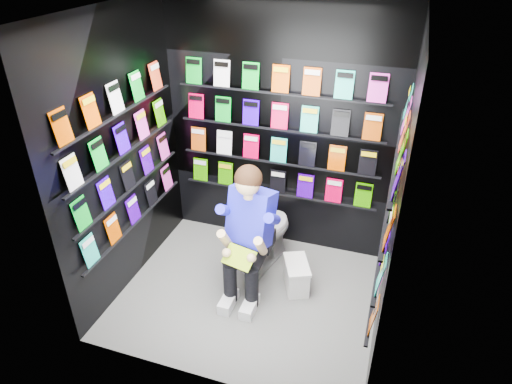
% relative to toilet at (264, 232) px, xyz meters
% --- Properties ---
extents(floor, '(2.40, 2.40, 0.00)m').
position_rel_toilet_xyz_m(floor, '(0.03, -0.56, -0.37)').
color(floor, slate).
rests_on(floor, ground).
extents(ceiling, '(2.40, 2.40, 0.00)m').
position_rel_toilet_xyz_m(ceiling, '(0.03, -0.56, 2.23)').
color(ceiling, white).
rests_on(ceiling, floor).
extents(wall_back, '(2.40, 0.04, 2.60)m').
position_rel_toilet_xyz_m(wall_back, '(0.03, 0.44, 0.93)').
color(wall_back, black).
rests_on(wall_back, floor).
extents(wall_front, '(2.40, 0.04, 2.60)m').
position_rel_toilet_xyz_m(wall_front, '(0.03, -1.56, 0.93)').
color(wall_front, black).
rests_on(wall_front, floor).
extents(wall_left, '(0.04, 2.00, 2.60)m').
position_rel_toilet_xyz_m(wall_left, '(-1.17, -0.56, 0.93)').
color(wall_left, black).
rests_on(wall_left, floor).
extents(wall_right, '(0.04, 2.00, 2.60)m').
position_rel_toilet_xyz_m(wall_right, '(1.23, -0.56, 0.93)').
color(wall_right, black).
rests_on(wall_right, floor).
extents(comics_back, '(2.10, 0.06, 1.37)m').
position_rel_toilet_xyz_m(comics_back, '(0.03, 0.41, 0.94)').
color(comics_back, '#E2003F').
rests_on(comics_back, wall_back).
extents(comics_left, '(0.06, 1.70, 1.37)m').
position_rel_toilet_xyz_m(comics_left, '(-1.14, -0.56, 0.94)').
color(comics_left, '#E2003F').
rests_on(comics_left, wall_left).
extents(comics_right, '(0.06, 1.70, 1.37)m').
position_rel_toilet_xyz_m(comics_right, '(1.20, -0.56, 0.94)').
color(comics_right, '#E2003F').
rests_on(comics_right, wall_right).
extents(toilet, '(0.58, 0.83, 0.73)m').
position_rel_toilet_xyz_m(toilet, '(0.00, 0.00, 0.00)').
color(toilet, white).
rests_on(toilet, floor).
extents(longbox, '(0.33, 0.41, 0.27)m').
position_rel_toilet_xyz_m(longbox, '(0.43, -0.31, -0.23)').
color(longbox, silver).
rests_on(longbox, floor).
extents(longbox_lid, '(0.35, 0.43, 0.03)m').
position_rel_toilet_xyz_m(longbox_lid, '(0.43, -0.31, -0.09)').
color(longbox_lid, silver).
rests_on(longbox_lid, longbox).
extents(reader, '(0.72, 0.91, 1.49)m').
position_rel_toilet_xyz_m(reader, '(0.00, -0.38, 0.42)').
color(reader, '#211FCE').
rests_on(reader, toilet).
extents(held_comic, '(0.32, 0.23, 0.12)m').
position_rel_toilet_xyz_m(held_comic, '(0.00, -0.73, 0.21)').
color(held_comic, green).
rests_on(held_comic, reader).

